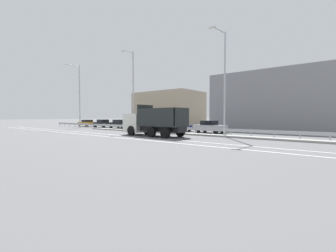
% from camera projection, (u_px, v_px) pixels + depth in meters
% --- Properties ---
extents(ground_plane, '(320.00, 320.00, 0.00)m').
position_uv_depth(ground_plane, '(176.00, 137.00, 22.90)').
color(ground_plane, '#565659').
extents(lane_strip_0, '(67.49, 0.16, 0.01)m').
position_uv_depth(lane_strip_0, '(142.00, 137.00, 22.19)').
color(lane_strip_0, silver).
rests_on(lane_strip_0, ground_plane).
extents(lane_strip_1, '(67.49, 0.16, 0.01)m').
position_uv_depth(lane_strip_1, '(128.00, 139.00, 20.78)').
color(lane_strip_1, silver).
rests_on(lane_strip_1, ground_plane).
extents(median_island, '(37.12, 1.10, 0.18)m').
position_uv_depth(median_island, '(191.00, 134.00, 25.01)').
color(median_island, gray).
rests_on(median_island, ground_plane).
extents(median_guardrail, '(67.49, 0.09, 0.78)m').
position_uv_depth(median_guardrail, '(196.00, 129.00, 25.88)').
color(median_guardrail, '#9EA0A5').
rests_on(median_guardrail, ground_plane).
extents(dump_truck, '(7.66, 2.82, 3.31)m').
position_uv_depth(dump_truck, '(148.00, 124.00, 24.16)').
color(dump_truck, silver).
rests_on(dump_truck, ground_plane).
extents(median_road_sign, '(0.83, 0.16, 2.58)m').
position_uv_depth(median_road_sign, '(146.00, 121.00, 29.32)').
color(median_road_sign, white).
rests_on(median_road_sign, ground_plane).
extents(street_lamp_0, '(0.70, 2.53, 10.91)m').
position_uv_depth(street_lamp_0, '(79.00, 94.00, 39.03)').
color(street_lamp_0, '#ADADB2').
rests_on(street_lamp_0, ground_plane).
extents(street_lamp_1, '(0.71, 1.84, 10.92)m').
position_uv_depth(street_lamp_1, '(133.00, 88.00, 30.82)').
color(street_lamp_1, '#ADADB2').
rests_on(street_lamp_1, ground_plane).
extents(street_lamp_2, '(0.71, 2.55, 10.43)m').
position_uv_depth(street_lamp_2, '(224.00, 79.00, 22.28)').
color(street_lamp_2, '#ADADB2').
rests_on(street_lamp_2, ground_plane).
extents(parked_car_0, '(4.07, 1.87, 1.37)m').
position_uv_depth(parked_car_0, '(87.00, 123.00, 45.34)').
color(parked_car_0, '#B27A14').
rests_on(parked_car_0, ground_plane).
extents(parked_car_1, '(3.96, 2.07, 1.47)m').
position_uv_depth(parked_car_1, '(103.00, 123.00, 41.74)').
color(parked_car_1, black).
rests_on(parked_car_1, ground_plane).
extents(parked_car_2, '(4.64, 1.93, 1.51)m').
position_uv_depth(parked_car_2, '(120.00, 124.00, 38.31)').
color(parked_car_2, black).
rests_on(parked_car_2, ground_plane).
extents(parked_car_3, '(4.95, 1.99, 1.48)m').
position_uv_depth(parked_car_3, '(146.00, 125.00, 35.15)').
color(parked_car_3, '#B27A14').
rests_on(parked_car_3, ground_plane).
extents(parked_car_4, '(4.38, 2.08, 1.38)m').
position_uv_depth(parked_car_4, '(178.00, 126.00, 31.26)').
color(parked_car_4, navy).
rests_on(parked_car_4, ground_plane).
extents(parked_car_5, '(4.03, 1.98, 1.54)m').
position_uv_depth(parked_car_5, '(210.00, 127.00, 27.83)').
color(parked_car_5, '#A3A3A8').
rests_on(parked_car_5, ground_plane).
extents(background_building_0, '(13.57, 9.10, 7.18)m').
position_uv_depth(background_building_0, '(168.00, 109.00, 48.55)').
color(background_building_0, tan).
rests_on(background_building_0, ground_plane).
extents(background_building_1, '(16.74, 10.63, 8.27)m').
position_uv_depth(background_building_1, '(277.00, 102.00, 33.17)').
color(background_building_1, gray).
rests_on(background_building_1, ground_plane).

